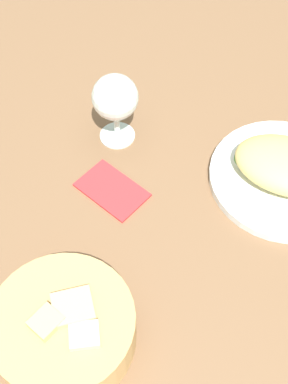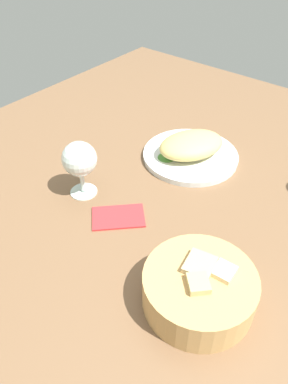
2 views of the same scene
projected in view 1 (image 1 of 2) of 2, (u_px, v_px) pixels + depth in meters
The scene contains 7 objects.
ground_plane at pixel (199, 235), 81.23cm from camera, with size 140.00×140.00×2.00cm, color brown.
plate at pixel (283, 178), 85.57cm from camera, with size 24.10×24.10×1.40cm, color white.
omelette at pixel (288, 165), 82.92cm from camera, with size 16.98×11.60×5.12cm, color #D7C16D.
lettuce_garnish at pixel (248, 157), 86.52cm from camera, with size 4.47×4.47×1.03cm, color #488938.
bread_basket at pixel (65, 328), 67.92cm from camera, with size 18.78×18.78×7.85cm.
wine_glass_near at pixel (115, 99), 84.61cm from camera, with size 7.65×7.65×13.14cm.
folded_napkin at pixel (112, 189), 84.62cm from camera, with size 11.00×7.00×0.80cm, color red.
Camera 1 is at (11.06, 41.20, 68.97)cm, focal length 49.19 mm.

